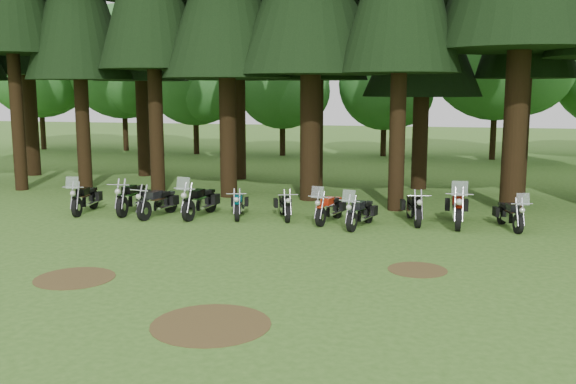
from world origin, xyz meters
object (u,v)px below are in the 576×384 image
Objects in this scene: motorcycle_1 at (132,199)px; motorcycle_3 at (200,202)px; motorcycle_8 at (414,209)px; motorcycle_10 at (510,215)px; motorcycle_5 at (285,206)px; motorcycle_0 at (85,199)px; motorcycle_7 at (360,213)px; motorcycle_4 at (239,205)px; motorcycle_6 at (329,209)px; motorcycle_9 at (457,209)px; motorcycle_2 at (158,203)px.

motorcycle_3 is (2.53, -0.13, 0.00)m from motorcycle_1.
motorcycle_10 is at bearing -16.74° from motorcycle_8.
motorcycle_1 is at bearing 171.75° from motorcycle_8.
motorcycle_3 reaches higher than motorcycle_8.
motorcycle_1 is at bearing 161.83° from motorcycle_5.
motorcycle_0 is 9.51m from motorcycle_7.
motorcycle_7 reaches higher than motorcycle_4.
motorcycle_6 is 0.96× the size of motorcycle_8.
motorcycle_9 reaches higher than motorcycle_8.
motorcycle_4 is at bearing -170.33° from motorcycle_6.
motorcycle_3 reaches higher than motorcycle_0.
motorcycle_10 is at bearing -3.01° from motorcycle_1.
motorcycle_3 is 1.14× the size of motorcycle_6.
motorcycle_10 reaches higher than motorcycle_4.
motorcycle_0 reaches higher than motorcycle_10.
motorcycle_7 is (2.60, -0.81, 0.03)m from motorcycle_5.
motorcycle_10 is (1.55, -0.16, -0.10)m from motorcycle_9.
motorcycle_3 is 1.10× the size of motorcycle_8.
motorcycle_6 is at bearing 168.36° from motorcycle_10.
motorcycle_0 is 1.04× the size of motorcycle_2.
motorcycle_10 is at bearing 8.20° from motorcycle_3.
motorcycle_2 is at bearing -167.41° from motorcycle_7.
motorcycle_0 is 2.72m from motorcycle_2.
motorcycle_6 is at bearing -31.91° from motorcycle_5.
motorcycle_6 is 1.00× the size of motorcycle_7.
motorcycle_1 is 7.96m from motorcycle_7.
motorcycle_2 is at bearing -175.57° from motorcycle_9.
motorcycle_1 is 9.53m from motorcycle_8.
motorcycle_9 is at bearing 9.80° from motorcycle_3.
motorcycle_7 is 4.54m from motorcycle_10.
motorcycle_2 is 5.75m from motorcycle_6.
motorcycle_7 is 0.96× the size of motorcycle_8.
motorcycle_1 is 10.86m from motorcycle_9.
motorcycle_0 is at bearing -176.81° from motorcycle_9.
motorcycle_4 is 7.05m from motorcycle_9.
motorcycle_4 is at bearing -175.41° from motorcycle_7.
motorcycle_7 is at bearing -10.69° from motorcycle_0.
motorcycle_9 reaches higher than motorcycle_7.
motorcycle_4 is 0.97× the size of motorcycle_10.
motorcycle_1 is at bearing -178.29° from motorcycle_9.
motorcycle_6 is at bearing -7.25° from motorcycle_0.
motorcycle_2 is at bearing 168.20° from motorcycle_5.
motorcycle_6 is (8.45, 0.38, -0.03)m from motorcycle_0.
motorcycle_6 is at bearing -16.25° from motorcycle_4.
motorcycle_9 reaches higher than motorcycle_5.
motorcycle_4 is 5.72m from motorcycle_8.
motorcycle_6 reaches higher than motorcycle_5.
motorcycle_9 is at bearing 158.96° from motorcycle_10.
motorcycle_8 reaches higher than motorcycle_2.
motorcycle_9 is at bearing -10.83° from motorcycle_4.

